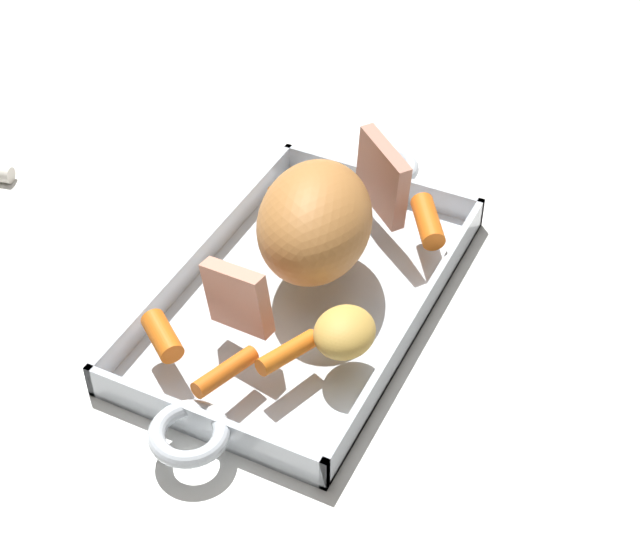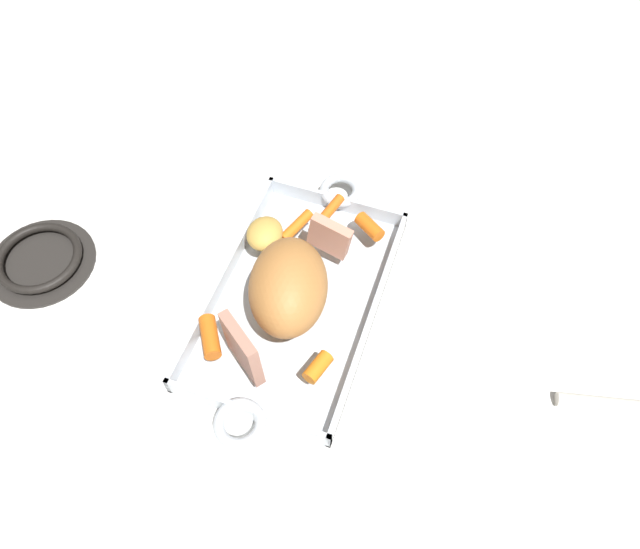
{
  "view_description": "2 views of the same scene",
  "coord_description": "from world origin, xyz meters",
  "px_view_note": "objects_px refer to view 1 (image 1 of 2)",
  "views": [
    {
      "loc": [
        -0.59,
        -0.3,
        0.63
      ],
      "look_at": [
        -0.03,
        -0.03,
        0.07
      ],
      "focal_mm": 54.66,
      "sensor_mm": 36.0,
      "label": 1
    },
    {
      "loc": [
        0.4,
        0.17,
        0.74
      ],
      "look_at": [
        -0.03,
        0.03,
        0.05
      ],
      "focal_mm": 33.62,
      "sensor_mm": 36.0,
      "label": 2
    }
  ],
  "objects_px": {
    "roast_slice_outer": "(382,178)",
    "roasting_dish": "(304,294)",
    "pork_roast": "(311,220)",
    "baby_carrot_southwest": "(428,221)",
    "baby_carrot_center_right": "(162,336)",
    "potato_near_roast": "(345,332)",
    "baby_carrot_northeast": "(226,372)",
    "baby_carrot_long": "(289,185)",
    "baby_carrot_short": "(288,352)",
    "roast_slice_thick": "(237,298)"
  },
  "relations": [
    {
      "from": "potato_near_roast",
      "to": "baby_carrot_southwest",
      "type": "bearing_deg",
      "value": -2.02
    },
    {
      "from": "roasting_dish",
      "to": "pork_roast",
      "type": "xyz_separation_m",
      "value": [
        0.02,
        0.0,
        0.07
      ]
    },
    {
      "from": "roasting_dish",
      "to": "baby_carrot_northeast",
      "type": "xyz_separation_m",
      "value": [
        -0.14,
        -0.0,
        0.03
      ]
    },
    {
      "from": "baby_carrot_southwest",
      "to": "baby_carrot_short",
      "type": "bearing_deg",
      "value": 168.62
    },
    {
      "from": "baby_carrot_short",
      "to": "baby_carrot_center_right",
      "type": "height_order",
      "value": "baby_carrot_center_right"
    },
    {
      "from": "roast_slice_thick",
      "to": "baby_carrot_long",
      "type": "bearing_deg",
      "value": 14.35
    },
    {
      "from": "baby_carrot_southwest",
      "to": "baby_carrot_northeast",
      "type": "distance_m",
      "value": 0.26
    },
    {
      "from": "pork_roast",
      "to": "potato_near_roast",
      "type": "height_order",
      "value": "pork_roast"
    },
    {
      "from": "baby_carrot_short",
      "to": "potato_near_roast",
      "type": "xyz_separation_m",
      "value": [
        0.03,
        -0.04,
        0.01
      ]
    },
    {
      "from": "pork_roast",
      "to": "baby_carrot_southwest",
      "type": "height_order",
      "value": "pork_roast"
    },
    {
      "from": "pork_roast",
      "to": "baby_carrot_center_right",
      "type": "xyz_separation_m",
      "value": [
        -0.16,
        0.06,
        -0.03
      ]
    },
    {
      "from": "roast_slice_thick",
      "to": "pork_roast",
      "type": "bearing_deg",
      "value": -9.64
    },
    {
      "from": "baby_carrot_long",
      "to": "pork_roast",
      "type": "bearing_deg",
      "value": -140.7
    },
    {
      "from": "roasting_dish",
      "to": "baby_carrot_northeast",
      "type": "relative_size",
      "value": 7.37
    },
    {
      "from": "roasting_dish",
      "to": "baby_carrot_short",
      "type": "height_order",
      "value": "baby_carrot_short"
    },
    {
      "from": "pork_roast",
      "to": "baby_carrot_southwest",
      "type": "bearing_deg",
      "value": -43.53
    },
    {
      "from": "pork_roast",
      "to": "roast_slice_thick",
      "type": "bearing_deg",
      "value": 170.36
    },
    {
      "from": "roasting_dish",
      "to": "baby_carrot_long",
      "type": "height_order",
      "value": "baby_carrot_long"
    },
    {
      "from": "baby_carrot_center_right",
      "to": "baby_carrot_northeast",
      "type": "bearing_deg",
      "value": -97.92
    },
    {
      "from": "baby_carrot_short",
      "to": "baby_carrot_southwest",
      "type": "xyz_separation_m",
      "value": [
        0.21,
        -0.04,
        0.0
      ]
    },
    {
      "from": "roast_slice_thick",
      "to": "roast_slice_outer",
      "type": "distance_m",
      "value": 0.21
    },
    {
      "from": "roast_slice_outer",
      "to": "baby_carrot_southwest",
      "type": "height_order",
      "value": "roast_slice_outer"
    },
    {
      "from": "pork_roast",
      "to": "potato_near_roast",
      "type": "distance_m",
      "value": 0.12
    },
    {
      "from": "roast_slice_thick",
      "to": "baby_carrot_southwest",
      "type": "xyz_separation_m",
      "value": [
        0.19,
        -0.1,
        -0.02
      ]
    },
    {
      "from": "pork_roast",
      "to": "potato_near_roast",
      "type": "bearing_deg",
      "value": -139.85
    },
    {
      "from": "baby_carrot_center_right",
      "to": "baby_carrot_northeast",
      "type": "height_order",
      "value": "baby_carrot_center_right"
    },
    {
      "from": "baby_carrot_long",
      "to": "baby_carrot_northeast",
      "type": "xyz_separation_m",
      "value": [
        -0.24,
        -0.07,
        -0.0
      ]
    },
    {
      "from": "roast_slice_outer",
      "to": "roast_slice_thick",
      "type": "bearing_deg",
      "value": 167.33
    },
    {
      "from": "baby_carrot_southwest",
      "to": "baby_carrot_center_right",
      "type": "height_order",
      "value": "baby_carrot_southwest"
    },
    {
      "from": "roast_slice_thick",
      "to": "baby_carrot_short",
      "type": "bearing_deg",
      "value": -108.22
    },
    {
      "from": "baby_carrot_southwest",
      "to": "pork_roast",
      "type": "bearing_deg",
      "value": 136.47
    },
    {
      "from": "roast_slice_thick",
      "to": "roast_slice_outer",
      "type": "height_order",
      "value": "roast_slice_outer"
    },
    {
      "from": "baby_carrot_center_right",
      "to": "potato_near_roast",
      "type": "xyz_separation_m",
      "value": [
        0.07,
        -0.14,
        0.01
      ]
    },
    {
      "from": "roast_slice_outer",
      "to": "roasting_dish",
      "type": "bearing_deg",
      "value": 168.77
    },
    {
      "from": "roasting_dish",
      "to": "roast_slice_thick",
      "type": "bearing_deg",
      "value": 165.17
    },
    {
      "from": "baby_carrot_southwest",
      "to": "baby_carrot_long",
      "type": "distance_m",
      "value": 0.15
    },
    {
      "from": "roast_slice_thick",
      "to": "baby_carrot_northeast",
      "type": "height_order",
      "value": "roast_slice_thick"
    },
    {
      "from": "baby_carrot_northeast",
      "to": "potato_near_roast",
      "type": "relative_size",
      "value": 1.06
    },
    {
      "from": "baby_carrot_short",
      "to": "baby_carrot_southwest",
      "type": "relative_size",
      "value": 1.0
    },
    {
      "from": "baby_carrot_short",
      "to": "baby_carrot_center_right",
      "type": "distance_m",
      "value": 0.11
    },
    {
      "from": "pork_roast",
      "to": "baby_carrot_long",
      "type": "xyz_separation_m",
      "value": [
        0.08,
        0.06,
        -0.04
      ]
    },
    {
      "from": "baby_carrot_center_right",
      "to": "roast_slice_outer",
      "type": "bearing_deg",
      "value": -19.68
    },
    {
      "from": "potato_near_roast",
      "to": "pork_roast",
      "type": "bearing_deg",
      "value": 40.15
    },
    {
      "from": "pork_roast",
      "to": "baby_carrot_northeast",
      "type": "height_order",
      "value": "pork_roast"
    },
    {
      "from": "baby_carrot_southwest",
      "to": "potato_near_roast",
      "type": "bearing_deg",
      "value": 177.98
    },
    {
      "from": "roasting_dish",
      "to": "roast_slice_outer",
      "type": "distance_m",
      "value": 0.14
    },
    {
      "from": "baby_carrot_southwest",
      "to": "potato_near_roast",
      "type": "xyz_separation_m",
      "value": [
        -0.17,
        0.01,
        0.01
      ]
    },
    {
      "from": "baby_carrot_center_right",
      "to": "potato_near_roast",
      "type": "distance_m",
      "value": 0.15
    },
    {
      "from": "baby_carrot_long",
      "to": "baby_carrot_short",
      "type": "bearing_deg",
      "value": -152.82
    },
    {
      "from": "baby_carrot_short",
      "to": "baby_carrot_long",
      "type": "xyz_separation_m",
      "value": [
        0.2,
        0.1,
        0.0
      ]
    }
  ]
}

